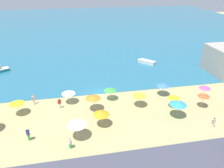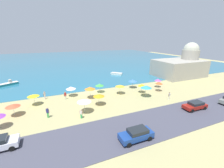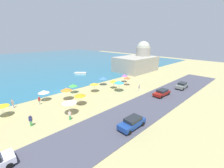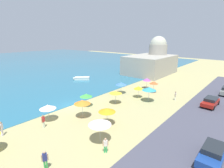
# 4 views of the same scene
# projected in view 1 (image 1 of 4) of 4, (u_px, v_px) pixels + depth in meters

# --- Properties ---
(ground_plane) EXTENTS (160.00, 160.00, 0.00)m
(ground_plane) POSITION_uv_depth(u_px,v_px,m) (99.00, 94.00, 37.19)
(ground_plane) COLOR tan
(sea) EXTENTS (150.00, 110.00, 0.05)m
(sea) POSITION_uv_depth(u_px,v_px,m) (80.00, 27.00, 85.51)
(sea) COLOR #276884
(sea) RESTS_ON ground_plane
(beach_umbrella_0) EXTENTS (1.96, 1.96, 2.19)m
(beach_umbrella_0) POSITION_uv_depth(u_px,v_px,m) (110.00, 89.00, 34.74)
(beach_umbrella_0) COLOR #B2B2B7
(beach_umbrella_0) RESTS_ON ground_plane
(beach_umbrella_1) EXTENTS (1.81, 1.81, 2.22)m
(beach_umbrella_1) POSITION_uv_depth(u_px,v_px,m) (174.00, 97.00, 32.64)
(beach_umbrella_1) COLOR #B2B2B7
(beach_umbrella_1) RESTS_ON ground_plane
(beach_umbrella_2) EXTENTS (1.70, 1.70, 2.43)m
(beach_umbrella_2) POSITION_uv_depth(u_px,v_px,m) (204.00, 95.00, 32.59)
(beach_umbrella_2) COLOR #B2B2B7
(beach_umbrella_2) RESTS_ON ground_plane
(beach_umbrella_4) EXTENTS (1.77, 1.77, 2.36)m
(beach_umbrella_4) POSITION_uv_depth(u_px,v_px,m) (205.00, 87.00, 35.18)
(beach_umbrella_4) COLOR #B2B2B7
(beach_umbrella_4) RESTS_ON ground_plane
(beach_umbrella_5) EXTENTS (2.40, 2.40, 2.65)m
(beach_umbrella_5) POSITION_uv_depth(u_px,v_px,m) (178.00, 103.00, 30.20)
(beach_umbrella_5) COLOR #B2B2B7
(beach_umbrella_5) RESTS_ON ground_plane
(beach_umbrella_6) EXTENTS (2.15, 2.15, 2.29)m
(beach_umbrella_6) POSITION_uv_depth(u_px,v_px,m) (163.00, 85.00, 36.01)
(beach_umbrella_6) COLOR #B2B2B7
(beach_umbrella_6) RESTS_ON ground_plane
(beach_umbrella_8) EXTENTS (2.26, 2.26, 2.64)m
(beach_umbrella_8) POSITION_uv_depth(u_px,v_px,m) (93.00, 97.00, 31.73)
(beach_umbrella_8) COLOR #B2B2B7
(beach_umbrella_8) RESTS_ON ground_plane
(beach_umbrella_9) EXTENTS (2.43, 2.43, 2.54)m
(beach_umbrella_9) POSITION_uv_depth(u_px,v_px,m) (77.00, 123.00, 26.14)
(beach_umbrella_9) COLOR #B2B2B7
(beach_umbrella_9) RESTS_ON ground_plane
(beach_umbrella_10) EXTENTS (2.13, 2.13, 2.27)m
(beach_umbrella_10) POSITION_uv_depth(u_px,v_px,m) (16.00, 103.00, 30.86)
(beach_umbrella_10) COLOR #B2B2B7
(beach_umbrella_10) RESTS_ON ground_plane
(beach_umbrella_11) EXTENTS (2.13, 2.13, 2.30)m
(beach_umbrella_11) POSITION_uv_depth(u_px,v_px,m) (68.00, 92.00, 33.74)
(beach_umbrella_11) COLOR #B2B2B7
(beach_umbrella_11) RESTS_ON ground_plane
(beach_umbrella_12) EXTENTS (2.12, 2.12, 2.24)m
(beach_umbrella_12) POSITION_uv_depth(u_px,v_px,m) (139.00, 95.00, 32.90)
(beach_umbrella_12) COLOR #B2B2B7
(beach_umbrella_12) RESTS_ON ground_plane
(beach_umbrella_13) EXTENTS (2.17, 2.17, 2.37)m
(beach_umbrella_13) POSITION_uv_depth(u_px,v_px,m) (101.00, 113.00, 28.46)
(beach_umbrella_13) COLOR #B2B2B7
(beach_umbrella_13) RESTS_ON ground_plane
(bather_0) EXTENTS (0.43, 0.43, 1.74)m
(bather_0) POSITION_uv_depth(u_px,v_px,m) (34.00, 99.00, 33.82)
(bather_0) COLOR white
(bather_0) RESTS_ON ground_plane
(bather_1) EXTENTS (0.56, 0.28, 1.60)m
(bather_1) POSITION_uv_depth(u_px,v_px,m) (214.00, 122.00, 28.59)
(bather_1) COLOR white
(bather_1) RESTS_ON ground_plane
(bather_2) EXTENTS (0.45, 0.41, 1.58)m
(bather_2) POSITION_uv_depth(u_px,v_px,m) (70.00, 142.00, 25.16)
(bather_2) COLOR green
(bather_2) RESTS_ON ground_plane
(bather_3) EXTENTS (0.54, 0.34, 1.71)m
(bather_3) POSITION_uv_depth(u_px,v_px,m) (59.00, 103.00, 32.82)
(bather_3) COLOR silver
(bather_3) RESTS_ON ground_plane
(bather_4) EXTENTS (0.52, 0.36, 1.82)m
(bather_4) POSITION_uv_depth(u_px,v_px,m) (28.00, 134.00, 26.32)
(bather_4) COLOR green
(bather_4) RESTS_ON ground_plane
(skiff_nearshore) EXTENTS (3.70, 3.76, 0.72)m
(skiff_nearshore) POSITION_uv_depth(u_px,v_px,m) (147.00, 62.00, 49.87)
(skiff_nearshore) COLOR silver
(skiff_nearshore) RESTS_ON sea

